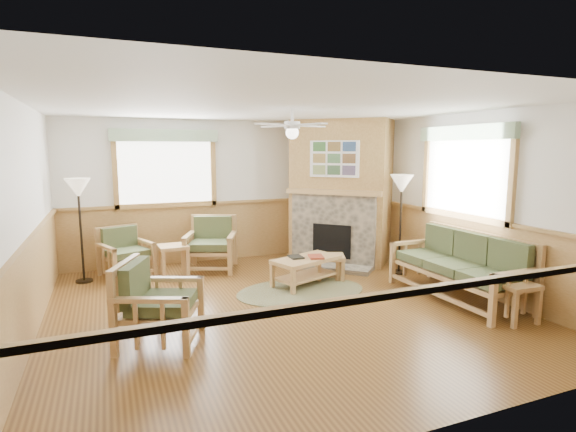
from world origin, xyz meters
name	(u,v)px	position (x,y,z in m)	size (l,w,h in m)	color
floor	(280,307)	(0.00, 0.00, -0.01)	(6.00, 6.00, 0.01)	brown
ceiling	(280,106)	(0.00, 0.00, 2.70)	(6.00, 6.00, 0.01)	white
wall_back	(225,191)	(0.00, 3.00, 1.35)	(6.00, 0.02, 2.70)	white
wall_front	(430,261)	(0.00, -3.00, 1.35)	(6.00, 0.02, 2.70)	white
wall_left	(22,224)	(-3.00, 0.00, 1.35)	(0.02, 6.00, 2.70)	white
wall_right	(457,200)	(3.00, 0.00, 1.35)	(0.02, 6.00, 2.70)	white
wainscot	(280,268)	(0.00, 0.00, 0.55)	(6.00, 6.00, 1.10)	#A77D44
fireplace	(341,191)	(2.05, 2.05, 1.35)	(2.20, 2.20, 2.70)	#A77D44
window_back	(164,128)	(-1.10, 2.96, 2.53)	(1.90, 0.16, 1.50)	white
window_right	(468,124)	(2.96, -0.20, 2.53)	(0.16, 1.90, 1.50)	white
ceiling_fan	(292,112)	(0.30, 0.30, 2.66)	(1.24, 1.24, 0.36)	white
sofa	(457,266)	(2.51, -0.62, 0.48)	(0.85, 2.08, 0.96)	tan
armchair_back_left	(126,252)	(-1.88, 2.43, 0.42)	(0.74, 0.74, 0.83)	tan
armchair_back_right	(211,244)	(-0.45, 2.28, 0.47)	(0.84, 0.84, 0.95)	tan
armchair_left	(160,302)	(-1.65, -0.55, 0.46)	(0.83, 0.83, 0.93)	tan
coffee_table	(306,271)	(0.76, 0.82, 0.22)	(1.10, 0.55, 0.44)	tan
end_table_chairs	(174,260)	(-1.13, 2.15, 0.27)	(0.48, 0.46, 0.53)	tan
end_table_sofa	(515,302)	(2.55, -1.60, 0.25)	(0.45, 0.43, 0.50)	tan
footstool	(330,267)	(1.28, 0.98, 0.20)	(0.46, 0.46, 0.40)	tan
braided_rug	(301,291)	(0.54, 0.52, 0.01)	(2.01, 2.01, 0.01)	brown
floor_lamp_left	(81,231)	(-2.55, 2.32, 0.85)	(0.39, 0.39, 1.71)	black
floor_lamp_right	(400,224)	(2.55, 0.82, 0.87)	(0.40, 0.40, 1.73)	black
book_red	(316,256)	(0.91, 0.77, 0.47)	(0.22, 0.30, 0.03)	maroon
book_dark	(296,256)	(0.61, 0.89, 0.47)	(0.20, 0.27, 0.03)	black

